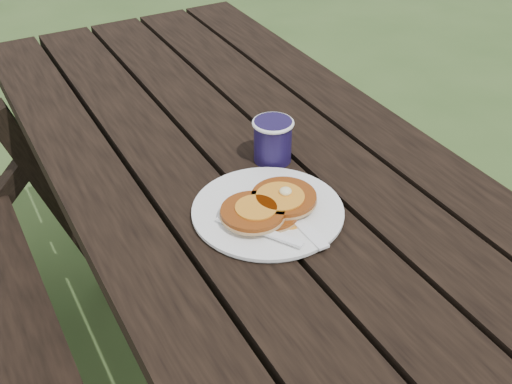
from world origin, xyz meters
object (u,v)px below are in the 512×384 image
picnic_table (260,305)px  pancake_stack (270,206)px  plate (268,212)px  coffee_cup (273,138)px

picnic_table → pancake_stack: size_ratio=9.88×
pancake_stack → picnic_table: bearing=66.5°
plate → coffee_cup: 0.18m
picnic_table → plate: plate is taller
plate → pancake_stack: pancake_stack is taller
coffee_cup → picnic_table: bearing=-157.9°
picnic_table → coffee_cup: 0.43m
plate → pancake_stack: (-0.00, -0.01, 0.02)m
plate → coffee_cup: bearing=57.4°
picnic_table → pancake_stack: (-0.06, -0.15, 0.41)m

